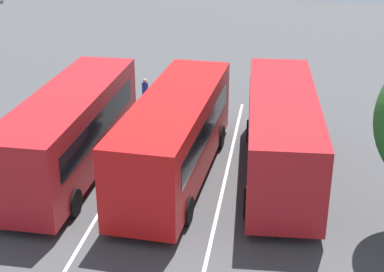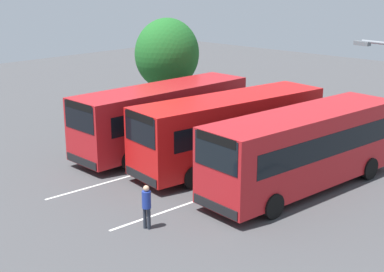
% 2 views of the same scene
% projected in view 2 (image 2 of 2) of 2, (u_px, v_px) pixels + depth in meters
% --- Properties ---
extents(ground_plane, '(73.93, 73.93, 0.00)m').
position_uv_depth(ground_plane, '(223.00, 168.00, 25.81)').
color(ground_plane, '#424244').
extents(bus_far_left, '(10.00, 2.92, 3.30)m').
position_uv_depth(bus_far_left, '(163.00, 116.00, 28.03)').
color(bus_far_left, '#AD191E').
rests_on(bus_far_left, ground).
extents(bus_center_left, '(10.17, 3.99, 3.30)m').
position_uv_depth(bus_center_left, '(230.00, 129.00, 25.69)').
color(bus_center_left, red).
rests_on(bus_center_left, ground).
extents(bus_center_right, '(10.12, 3.54, 3.30)m').
position_uv_depth(bus_center_right, '(303.00, 148.00, 22.86)').
color(bus_center_right, '#AD191E').
rests_on(bus_center_right, ground).
extents(pedestrian, '(0.41, 0.41, 1.63)m').
position_uv_depth(pedestrian, '(147.00, 203.00, 19.43)').
color(pedestrian, '#232833').
rests_on(pedestrian, ground).
extents(depot_tree, '(4.04, 3.64, 6.24)m').
position_uv_depth(depot_tree, '(167.00, 54.00, 33.13)').
color(depot_tree, '#4C3823').
rests_on(depot_tree, ground).
extents(lane_stripe_outer_left, '(15.55, 1.54, 0.01)m').
position_uv_depth(lane_stripe_outer_left, '(191.00, 159.00, 27.16)').
color(lane_stripe_outer_left, silver).
rests_on(lane_stripe_outer_left, ground).
extents(lane_stripe_inner_left, '(15.55, 1.54, 0.01)m').
position_uv_depth(lane_stripe_inner_left, '(259.00, 179.00, 24.46)').
color(lane_stripe_inner_left, silver).
rests_on(lane_stripe_inner_left, ground).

